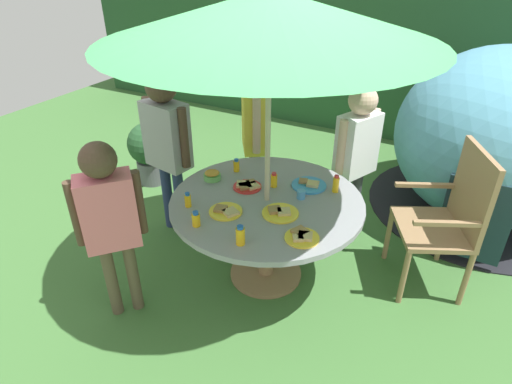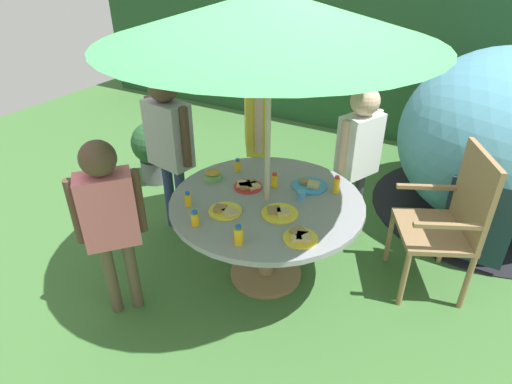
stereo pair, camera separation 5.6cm
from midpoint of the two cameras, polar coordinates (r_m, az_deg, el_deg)
ground_plane at (r=3.44m, az=1.77°, el=-10.94°), size 10.00×10.00×0.02m
hedge_backdrop at (r=5.99m, az=17.97°, el=15.94°), size 9.00×0.70×1.78m
garden_table at (r=3.08m, az=1.94°, el=-2.90°), size 1.36×1.36×0.69m
patio_umbrella at (r=2.60m, az=2.48°, el=22.21°), size 2.01×2.01×2.03m
wooden_chair at (r=3.29m, az=24.82°, el=-2.95°), size 0.65×0.68×1.09m
dome_tent at (r=4.39m, az=30.02°, el=6.18°), size 2.06×2.06×1.52m
potted_plant at (r=4.64m, az=-13.09°, el=5.60°), size 0.44×0.44×0.65m
child_in_white_shirt at (r=3.54m, az=13.94°, el=5.98°), size 0.31×0.42×1.32m
child_in_yellow_shirt at (r=3.80m, az=0.54°, el=9.43°), size 0.37×0.41×1.40m
child_in_grey_shirt at (r=3.55m, az=-11.04°, el=7.47°), size 0.47×0.26×1.42m
child_in_pink_shirt at (r=2.80m, az=-18.40°, el=-2.29°), size 0.36×0.37×1.28m
snack_bowl at (r=3.28m, az=-5.20°, el=2.27°), size 0.13×0.13×0.07m
plate_mid_right at (r=2.88m, az=-3.52°, el=-2.50°), size 0.22×0.22×0.03m
plate_mid_left at (r=2.65m, az=6.49°, el=-5.93°), size 0.21×0.21×0.03m
plate_back_edge at (r=2.86m, az=3.68°, el=-2.76°), size 0.24×0.24×0.03m
plate_front_edge at (r=3.16m, az=-0.58°, el=0.84°), size 0.21×0.21×0.03m
plate_far_left at (r=3.20m, az=7.61°, el=0.89°), size 0.26×0.26×0.03m
juice_bottle_near_left at (r=2.96m, az=-8.47°, el=-0.97°), size 0.04×0.04×0.11m
juice_bottle_near_right at (r=2.57m, az=-1.70°, el=-5.76°), size 0.06×0.06×0.13m
juice_bottle_far_right at (r=3.15m, az=2.97°, el=1.54°), size 0.05×0.05×0.11m
juice_bottle_center_front at (r=2.76m, az=-7.48°, el=-3.49°), size 0.05×0.05×0.10m
juice_bottle_center_back at (r=3.13m, az=11.09°, el=0.92°), size 0.05×0.05×0.13m
juice_bottle_spot_a at (r=3.37m, az=-1.97°, el=3.54°), size 0.05×0.05×0.10m
cup_near at (r=3.03m, az=6.52°, el=-0.38°), size 0.06×0.06×0.06m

